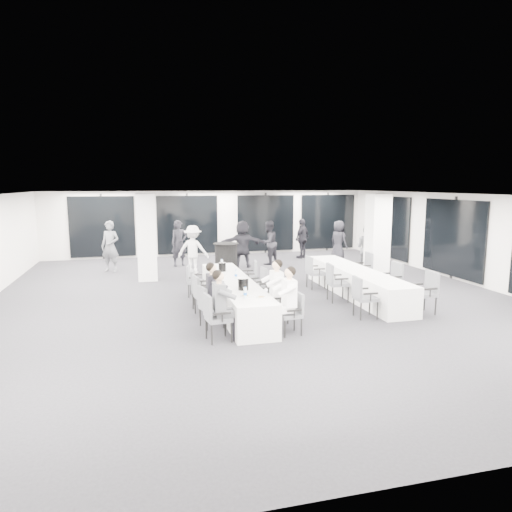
{
  "coord_description": "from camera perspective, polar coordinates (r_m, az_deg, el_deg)",
  "views": [
    {
      "loc": [
        -2.97,
        -11.79,
        3.11
      ],
      "look_at": [
        -0.02,
        -0.2,
        1.21
      ],
      "focal_mm": 32.0,
      "sensor_mm": 36.0,
      "label": 1
    }
  ],
  "objects": [
    {
      "name": "column_left",
      "position": [
        15.09,
        -13.53,
        2.29
      ],
      "size": [
        0.6,
        0.6,
        2.8
      ],
      "primitive_type": "cube",
      "color": "white",
      "rests_on": "floor"
    },
    {
      "name": "standing_guest_g",
      "position": [
        16.97,
        -17.78,
        1.56
      ],
      "size": [
        0.94,
        0.88,
        2.06
      ],
      "primitive_type": "imported",
      "rotation": [
        0.0,
        0.0,
        -0.47
      ],
      "color": "#525559",
      "rests_on": "floor"
    },
    {
      "name": "chair_main_left_mid",
      "position": [
        10.92,
        -6.77,
        -4.61
      ],
      "size": [
        0.55,
        0.59,
        0.96
      ],
      "rotation": [
        0.0,
        0.0,
        -1.42
      ],
      "color": "#52555A",
      "rests_on": "floor"
    },
    {
      "name": "seated_guest_c",
      "position": [
        9.43,
        3.8,
        -5.07
      ],
      "size": [
        0.5,
        0.38,
        1.44
      ],
      "rotation": [
        0.0,
        0.0,
        1.57
      ],
      "color": "white",
      "rests_on": "floor"
    },
    {
      "name": "seated_guest_a",
      "position": [
        9.09,
        -4.22,
        -5.61
      ],
      "size": [
        0.5,
        0.38,
        1.44
      ],
      "rotation": [
        0.0,
        0.0,
        -1.57
      ],
      "color": "#525559",
      "rests_on": "floor"
    },
    {
      "name": "chair_main_left_second",
      "position": [
        9.98,
        -6.0,
        -6.01
      ],
      "size": [
        0.56,
        0.59,
        0.92
      ],
      "rotation": [
        0.0,
        0.0,
        -1.32
      ],
      "color": "#52555A",
      "rests_on": "floor"
    },
    {
      "name": "plate_b",
      "position": [
        9.58,
        0.66,
        -5.14
      ],
      "size": [
        0.21,
        0.21,
        0.03
      ],
      "color": "white",
      "rests_on": "banquet_table_main"
    },
    {
      "name": "ice_bucket_near",
      "position": [
        10.24,
        -1.61,
        -3.51
      ],
      "size": [
        0.24,
        0.24,
        0.27
      ],
      "primitive_type": "cylinder",
      "color": "black",
      "rests_on": "banquet_table_main"
    },
    {
      "name": "chair_side_left_far",
      "position": [
        13.71,
        7.18,
        -1.78
      ],
      "size": [
        0.5,
        0.56,
        0.97
      ],
      "rotation": [
        0.0,
        0.0,
        -1.54
      ],
      "color": "#52555A",
      "rests_on": "floor"
    },
    {
      "name": "ice_bucket_far",
      "position": [
        12.45,
        -4.24,
        -1.36
      ],
      "size": [
        0.21,
        0.21,
        0.24
      ],
      "primitive_type": "cylinder",
      "color": "black",
      "rests_on": "banquet_table_main"
    },
    {
      "name": "chair_main_left_fourth",
      "position": [
        11.66,
        -7.27,
        -3.76
      ],
      "size": [
        0.55,
        0.59,
        0.95
      ],
      "rotation": [
        0.0,
        0.0,
        -1.75
      ],
      "color": "#52555A",
      "rests_on": "floor"
    },
    {
      "name": "chair_side_right_near",
      "position": [
        11.76,
        20.52,
        -3.96
      ],
      "size": [
        0.53,
        0.59,
        1.02
      ],
      "rotation": [
        0.0,
        0.0,
        1.6
      ],
      "color": "#52555A",
      "rests_on": "floor"
    },
    {
      "name": "chair_main_right_mid",
      "position": [
        11.14,
        1.86,
        -4.18
      ],
      "size": [
        0.58,
        0.61,
        0.99
      ],
      "rotation": [
        0.0,
        0.0,
        1.39
      ],
      "color": "#52555A",
      "rests_on": "floor"
    },
    {
      "name": "chair_main_left_near",
      "position": [
        9.13,
        -5.22,
        -7.29
      ],
      "size": [
        0.54,
        0.59,
        0.96
      ],
      "rotation": [
        0.0,
        0.0,
        -1.44
      ],
      "color": "#52555A",
      "rests_on": "floor"
    },
    {
      "name": "standing_guest_b",
      "position": [
        17.64,
        1.57,
        2.04
      ],
      "size": [
        1.08,
        1.0,
        1.92
      ],
      "primitive_type": "imported",
      "rotation": [
        0.0,
        0.0,
        3.78
      ],
      "color": "black",
      "rests_on": "floor"
    },
    {
      "name": "chair_main_left_far",
      "position": [
        12.8,
        -7.87,
        -2.83
      ],
      "size": [
        0.53,
        0.55,
        0.87
      ],
      "rotation": [
        0.0,
        0.0,
        -1.8
      ],
      "color": "#52555A",
      "rests_on": "floor"
    },
    {
      "name": "standing_guest_a",
      "position": [
        17.51,
        -9.6,
        1.95
      ],
      "size": [
        0.86,
        0.77,
        1.97
      ],
      "primitive_type": "imported",
      "rotation": [
        0.0,
        0.0,
        0.3
      ],
      "color": "black",
      "rests_on": "floor"
    },
    {
      "name": "chair_side_right_mid",
      "position": [
        13.0,
        16.71,
        -2.63
      ],
      "size": [
        0.54,
        0.59,
        0.99
      ],
      "rotation": [
        0.0,
        0.0,
        1.66
      ],
      "color": "#52555A",
      "rests_on": "floor"
    },
    {
      "name": "plate_a",
      "position": [
        9.68,
        -1.37,
        -4.99
      ],
      "size": [
        0.21,
        0.21,
        0.03
      ],
      "color": "white",
      "rests_on": "banquet_table_main"
    },
    {
      "name": "water_bottle_c",
      "position": [
        13.09,
        -4.29,
        -0.9
      ],
      "size": [
        0.07,
        0.07,
        0.21
      ],
      "primitive_type": "cylinder",
      "color": "silver",
      "rests_on": "banquet_table_main"
    },
    {
      "name": "standing_guest_f",
      "position": [
        17.02,
        -1.7,
        1.91
      ],
      "size": [
        1.91,
        0.93,
        2.0
      ],
      "primitive_type": "imported",
      "rotation": [
        0.0,
        0.0,
        3.01
      ],
      "color": "black",
      "rests_on": "floor"
    },
    {
      "name": "chair_main_right_far",
      "position": [
        13.05,
        -0.63,
        -2.37
      ],
      "size": [
        0.54,
        0.58,
        0.93
      ],
      "rotation": [
        0.0,
        0.0,
        1.39
      ],
      "color": "#52555A",
      "rests_on": "floor"
    },
    {
      "name": "chair_side_right_far",
      "position": [
        14.41,
        13.37,
        -1.32
      ],
      "size": [
        0.55,
        0.6,
        1.02
      ],
      "rotation": [
        0.0,
        0.0,
        1.5
      ],
      "color": "#52555A",
      "rests_on": "floor"
    },
    {
      "name": "standing_guest_e",
      "position": [
        18.85,
        10.29,
        2.23
      ],
      "size": [
        0.86,
        1.03,
        1.84
      ],
      "primitive_type": "imported",
      "rotation": [
        0.0,
        0.0,
        2.0
      ],
      "color": "black",
      "rests_on": "floor"
    },
    {
      "name": "standing_guest_h",
      "position": [
        16.43,
        13.73,
        1.35
      ],
      "size": [
        0.94,
        1.11,
        1.97
      ],
      "primitive_type": "imported",
      "rotation": [
        0.0,
        0.0,
        2.03
      ],
      "color": "#525559",
      "rests_on": "floor"
    },
    {
      "name": "chair_main_right_near",
      "position": [
        9.57,
        4.68,
        -6.83
      ],
      "size": [
        0.47,
        0.52,
        0.88
      ],
      "rotation": [
        0.0,
        0.0,
        1.65
      ],
      "color": "#52555A",
      "rests_on": "floor"
    },
    {
      "name": "cocktail_table",
      "position": [
        15.14,
        -3.76,
        -0.56
      ],
      "size": [
        0.84,
        0.84,
        1.16
      ],
      "color": "black",
      "rests_on": "floor"
    },
    {
      "name": "wine_glass",
      "position": [
        9.52,
        1.24,
        -4.35
      ],
      "size": [
        0.08,
        0.08,
        0.21
      ],
      "color": "silver",
      "rests_on": "banquet_table_main"
    },
    {
      "name": "column_right",
      "position": [
        14.77,
        14.91,
        2.09
      ],
      "size": [
        0.6,
        0.6,
        2.8
      ],
      "primitive_type": "cube",
      "color": "white",
      "rests_on": "floor"
    },
    {
      "name": "chair_main_right_second",
      "position": [
        10.37,
        3.12,
        -5.36
      ],
      "size": [
        0.49,
        0.54,
        0.93
      ],
      "rotation": [
        0.0,
        0.0,
        1.54
      ],
      "color": "#52555A",
      "rests_on": "floor"
    },
    {
      "name": "banquet_table_main",
      "position": [
        11.33,
        -2.74,
        -4.93
      ],
      "size": [
        0.9,
        5.0,
        0.75
      ],
      "primitive_type": "cube",
      "color": "silver",
      "rests_on": "floor"
    },
    {
      "name": "chair_side_left_near",
      "position": [
        10.93,
        13.16,
        -4.72
      ],
      "size": [
        0.52,
        0.57,
        0.97
      ],
      "rotation": [
        0.0,
        0.0,
        -1.62
      ],
      "color": "#52555A",
      "rests_on": "floor"
    },
    {
      "name": "room",
      "position": [
        13.58,
        2.36,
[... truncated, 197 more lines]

